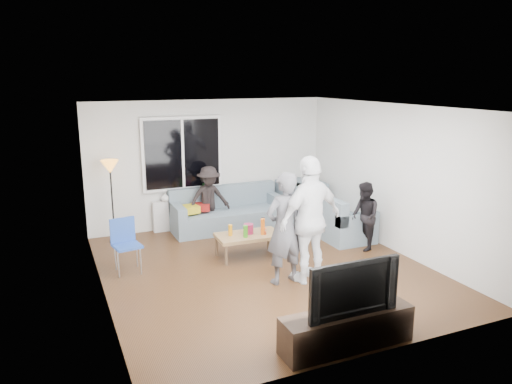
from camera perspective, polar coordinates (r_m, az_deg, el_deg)
name	(u,v)px	position (r m, az deg, el deg)	size (l,w,h in m)	color
floor	(265,270)	(8.06, 1.05, -9.10)	(5.00, 5.50, 0.04)	#56351C
ceiling	(266,106)	(7.46, 1.14, 9.99)	(5.00, 5.50, 0.04)	white
wall_back	(210,163)	(10.19, -5.38, 3.35)	(5.00, 0.04, 2.60)	silver
wall_front	(374,246)	(5.35, 13.54, -6.17)	(5.00, 0.04, 2.60)	silver
wall_left	(97,208)	(7.02, -17.98, -1.80)	(0.04, 5.50, 2.60)	silver
wall_right	(396,178)	(8.97, 15.92, 1.54)	(0.04, 5.50, 2.60)	silver
window_frame	(182,154)	(9.90, -8.58, 4.44)	(1.62, 0.06, 1.47)	white
window_glass	(183,154)	(9.86, -8.52, 4.41)	(1.50, 0.02, 1.35)	black
window_mullion	(183,154)	(9.86, -8.50, 4.40)	(0.05, 0.03, 1.35)	white
radiator	(185,214)	(10.13, -8.28, -2.54)	(1.30, 0.12, 0.62)	silver
potted_plant	(204,190)	(10.09, -6.11, 0.25)	(0.18, 0.15, 0.33)	#286429
vase	(165,197)	(9.91, -10.52, -0.59)	(0.17, 0.17, 0.18)	silver
sofa_back_section	(228,209)	(9.98, -3.23, -1.97)	(2.30, 0.85, 0.85)	slate
sofa_right_section	(331,211)	(9.89, 8.70, -2.25)	(0.85, 2.00, 0.85)	slate
sofa_corner	(301,201)	(10.65, 5.26, -1.02)	(0.85, 0.85, 0.85)	slate
cushion_yellow	(188,209)	(9.69, -7.88, -2.02)	(0.38, 0.32, 0.14)	gold
cushion_red	(201,207)	(9.84, -6.46, -1.74)	(0.36, 0.30, 0.13)	maroon
coffee_table	(248,245)	(8.54, -0.89, -6.20)	(1.10, 0.60, 0.40)	#9A764A
pitcher	(249,229)	(8.49, -0.88, -4.29)	(0.17, 0.17, 0.17)	maroon
side_chair	(127,247)	(8.05, -14.75, -6.15)	(0.40, 0.40, 0.86)	#264BA7
floor_lamp	(112,202)	(9.44, -16.36, -1.16)	(0.32, 0.32, 1.56)	#FF9B30
player_left	(284,228)	(7.30, 3.30, -4.24)	(0.62, 0.41, 1.71)	#45454A
player_right	(310,220)	(7.37, 6.35, -3.21)	(1.13, 0.47, 1.93)	white
spectator_right	(364,216)	(8.96, 12.47, -2.79)	(0.60, 0.47, 1.23)	black
spectator_back	(209,199)	(9.82, -5.48, -0.83)	(0.85, 0.49, 1.32)	black
tv_console	(347,329)	(5.93, 10.50, -15.43)	(1.60, 0.40, 0.44)	#2F2217
television	(349,285)	(5.69, 10.73, -10.60)	(1.13, 0.15, 0.65)	black
bottle_b	(246,231)	(8.28, -1.22, -4.61)	(0.08, 0.08, 0.21)	#35911A
bottle_e	(263,224)	(8.65, 0.80, -3.74)	(0.07, 0.07, 0.23)	black
bottle_d	(263,227)	(8.42, 0.79, -4.04)	(0.07, 0.07, 0.28)	orange
bottle_a	(230,230)	(8.39, -3.00, -4.45)	(0.07, 0.07, 0.19)	orange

